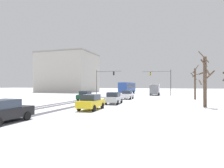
{
  "coord_description": "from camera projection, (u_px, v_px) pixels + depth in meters",
  "views": [
    {
      "loc": [
        9.42,
        -7.28,
        2.6
      ],
      "look_at": [
        0.0,
        22.24,
        2.8
      ],
      "focal_mm": 30.19,
      "sensor_mm": 36.0,
      "label": 1
    }
  ],
  "objects": [
    {
      "name": "traffic_signal_far_right",
      "position": [
        162.0,
        78.0,
        47.41
      ],
      "size": [
        7.21,
        0.41,
        6.5
      ],
      "color": "#47474C",
      "rests_on": "ground"
    },
    {
      "name": "wheel_track_center",
      "position": [
        58.0,
        103.0,
        26.72
      ],
      "size": [
        0.9,
        34.94,
        0.01
      ],
      "primitive_type": "cube",
      "color": "#4C4C51",
      "rests_on": "ground"
    },
    {
      "name": "box_truck_delivery",
      "position": [
        155.0,
        89.0,
        49.95
      ],
      "size": [
        2.41,
        7.44,
        3.02
      ],
      "color": "slate",
      "rests_on": "ground"
    },
    {
      "name": "bare_tree_sidewalk_far",
      "position": [
        195.0,
        82.0,
        34.25
      ],
      "size": [
        1.52,
        1.53,
        6.36
      ],
      "color": "brown",
      "rests_on": "ground"
    },
    {
      "name": "office_building_far_left_block",
      "position": [
        68.0,
        73.0,
        73.0
      ],
      "size": [
        19.8,
        16.55,
        14.92
      ],
      "color": "#B2ADA3",
      "rests_on": "ground"
    },
    {
      "name": "car_black_fifth",
      "position": [
        4.0,
        111.0,
        12.92
      ],
      "size": [
        1.88,
        4.13,
        1.62
      ],
      "color": "black",
      "rests_on": "ground"
    },
    {
      "name": "car_yellow_cab_fourth",
      "position": [
        91.0,
        102.0,
        19.95
      ],
      "size": [
        1.92,
        4.14,
        1.62
      ],
      "color": "yellow",
      "rests_on": "ground"
    },
    {
      "name": "bare_tree_sidewalk_mid",
      "position": [
        205.0,
        80.0,
        22.06
      ],
      "size": [
        1.8,
        1.79,
        6.59
      ],
      "color": "brown",
      "rests_on": "ground"
    },
    {
      "name": "bus_oncoming",
      "position": [
        127.0,
        87.0,
        56.43
      ],
      "size": [
        2.93,
        11.07,
        3.38
      ],
      "color": "#284793",
      "rests_on": "ground"
    },
    {
      "name": "car_white_lead",
      "position": [
        127.0,
        95.0,
        35.19
      ],
      "size": [
        1.88,
        4.13,
        1.62
      ],
      "color": "silver",
      "rests_on": "ground"
    },
    {
      "name": "car_silver_third",
      "position": [
        114.0,
        98.0,
        26.22
      ],
      "size": [
        2.0,
        4.18,
        1.62
      ],
      "color": "#B7BABF",
      "rests_on": "ground"
    },
    {
      "name": "traffic_signal_far_left",
      "position": [
        103.0,
        78.0,
        47.96
      ],
      "size": [
        6.77,
        0.38,
        6.5
      ],
      "color": "#47474C",
      "rests_on": "ground"
    },
    {
      "name": "wheel_track_left_lane",
      "position": [
        84.0,
        104.0,
        25.49
      ],
      "size": [
        0.96,
        34.94,
        0.01
      ],
      "primitive_type": "cube",
      "color": "#4C4C51",
      "rests_on": "ground"
    },
    {
      "name": "wheel_track_right_lane",
      "position": [
        66.0,
        104.0,
        26.33
      ],
      "size": [
        0.92,
        34.94,
        0.01
      ],
      "primitive_type": "cube",
      "color": "#4C4C51",
      "rests_on": "ground"
    },
    {
      "name": "sidewalk_kerb_right",
      "position": [
        183.0,
        109.0,
        20.2
      ],
      "size": [
        4.0,
        34.94,
        0.12
      ],
      "primitive_type": "cube",
      "color": "white",
      "rests_on": "ground"
    },
    {
      "name": "car_dark_green_second",
      "position": [
        85.0,
        96.0,
        32.17
      ],
      "size": [
        2.0,
        4.19,
        1.62
      ],
      "color": "#194C2D",
      "rests_on": "ground"
    }
  ]
}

